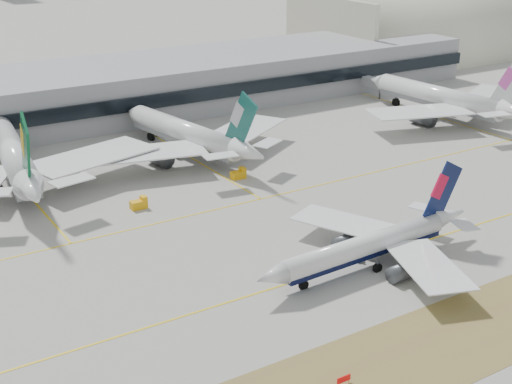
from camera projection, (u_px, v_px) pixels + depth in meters
ground at (295, 265)px, 127.97m from camera, size 3000.00×3000.00×0.00m
taxiing_airliner at (372, 245)px, 126.63m from camera, size 49.03×42.59×16.47m
widebody_eva at (15, 159)px, 163.32m from camera, size 66.06×65.04×23.69m
widebody_cathay at (189, 135)px, 182.95m from camera, size 59.10×58.45×21.33m
widebody_china_air at (445, 99)px, 216.33m from camera, size 63.75×62.53×22.78m
terminal at (79, 95)px, 215.86m from camera, size 280.00×43.10×15.00m
hangar at (409, 57)px, 310.56m from camera, size 91.00×60.00×60.00m
hold_sign_left at (344, 379)px, 95.32m from camera, size 2.20×0.15×1.35m
gse_c at (239, 174)px, 169.19m from camera, size 3.55×2.00×2.60m
gse_b at (139, 204)px, 152.06m from camera, size 3.55×2.00×2.60m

